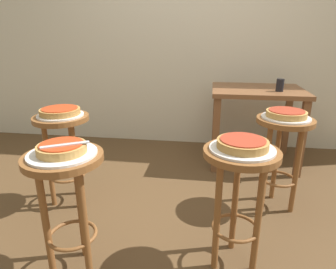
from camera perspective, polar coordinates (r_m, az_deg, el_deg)
The scene contains 17 objects.
ground_plane at distance 2.15m, azimuth 1.54°, elevation -16.40°, with size 6.00×6.00×0.00m, color brown.
back_wall at distance 3.40m, azimuth 5.40°, elevation 23.25°, with size 6.00×0.10×3.00m, color beige.
stool_foreground at distance 1.59m, azimuth -18.92°, elevation -9.67°, with size 0.39×0.39×0.69m.
serving_plate_foreground at distance 1.51m, azimuth -19.66°, elevation -3.49°, with size 0.33×0.33×0.01m, color silver.
pizza_foreground at distance 1.50m, azimuth -19.78°, elevation -2.49°, with size 0.23×0.23×0.05m.
stool_middle at distance 1.60m, azimuth 13.55°, elevation -8.85°, with size 0.39×0.39×0.69m.
serving_plate_middle at distance 1.53m, azimuth 14.08°, elevation -2.69°, with size 0.33×0.33×0.01m, color silver.
pizza_middle at distance 1.52m, azimuth 14.17°, elevation -1.70°, with size 0.26×0.26×0.05m.
stool_leftside at distance 2.27m, azimuth -19.48°, elevation -0.95°, with size 0.39×0.39×0.69m.
serving_plate_leftside at distance 2.22m, azimuth -20.00°, elevation 3.53°, with size 0.32×0.32×0.01m, color silver.
pizza_leftside at distance 2.21m, azimuth -20.08°, elevation 4.24°, with size 0.28×0.28×0.05m.
stool_rear at distance 2.24m, azimuth 21.18°, elevation -1.49°, with size 0.39×0.39×0.69m.
serving_plate_rear at distance 2.18m, azimuth 21.75°, elevation 3.06°, with size 0.33×0.33×0.01m, color silver.
pizza_rear at distance 2.18m, azimuth 21.84°, elevation 3.78°, with size 0.27×0.27×0.05m.
dining_table at distance 2.96m, azimuth 16.67°, elevation 5.87°, with size 0.84×0.66×0.75m.
cup_near_edge at distance 2.84m, azimuth 20.76°, elevation 8.89°, with size 0.07×0.07×0.11m, color black.
pizza_server_knife at distance 1.46m, azimuth -19.21°, elevation -1.88°, with size 0.22×0.02×0.01m, color silver.
Camera 1 is at (0.20, -1.74, 1.25)m, focal length 31.65 mm.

